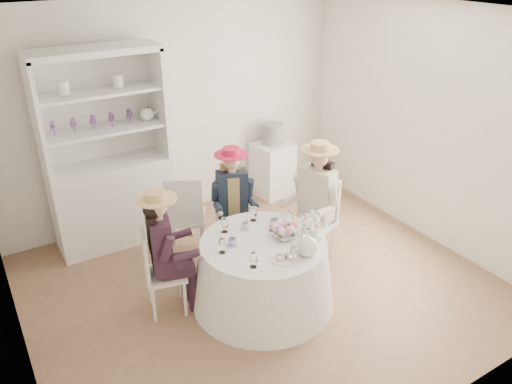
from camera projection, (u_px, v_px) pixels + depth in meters
ground at (261, 285)px, 5.23m from camera, size 4.50×4.50×0.00m
ceiling at (262, 14)px, 4.02m from camera, size 4.50×4.50×0.00m
wall_back at (175, 112)px, 6.14m from camera, size 4.50×0.00×4.50m
wall_front at (433, 278)px, 3.10m from camera, size 4.50×0.00×4.50m
wall_right at (429, 126)px, 5.68m from camera, size 0.00×4.50×4.50m
tea_table at (263, 272)px, 4.85m from camera, size 1.40×1.40×0.69m
hutch at (110, 178)px, 5.69m from camera, size 1.53×0.98×2.27m
side_table at (272, 169)px, 6.99m from camera, size 0.53×0.53×0.75m
hatbox at (273, 134)px, 6.76m from camera, size 0.35×0.35×0.29m
guest_left at (163, 246)px, 4.57m from camera, size 0.52×0.49×1.29m
guest_mid at (232, 196)px, 5.46m from camera, size 0.49×0.53×1.29m
guest_right at (316, 197)px, 5.31m from camera, size 0.58×0.53×1.40m
spare_chair at (186, 215)px, 5.46m from camera, size 0.57×0.57×1.02m
teacup_a at (232, 242)px, 4.63m from camera, size 0.10×0.10×0.07m
teacup_b at (245, 226)px, 4.89m from camera, size 0.08×0.08×0.06m
teacup_c at (274, 223)px, 4.93m from camera, size 0.11×0.11×0.07m
flower_bowl at (284, 236)px, 4.73m from camera, size 0.20×0.20×0.05m
flower_arrangement at (284, 227)px, 4.75m from camera, size 0.20×0.20×0.07m
table_teapot at (307, 246)px, 4.47m from camera, size 0.27×0.19×0.20m
sandwich_plate at (284, 257)px, 4.45m from camera, size 0.26×0.26×0.06m
cupcake_stand at (311, 226)px, 4.80m from camera, size 0.24×0.24×0.22m
stemware_set at (263, 235)px, 4.66m from camera, size 0.89×0.89×0.15m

